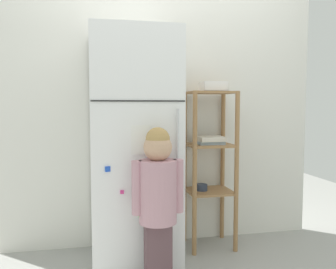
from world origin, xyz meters
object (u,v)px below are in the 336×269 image
child_standing (158,191)px  fruit_bin (215,87)px  refrigerator (134,148)px  pantry_shelf_unit (209,155)px

child_standing → fruit_bin: 1.06m
refrigerator → fruit_bin: size_ratio=8.48×
child_standing → pantry_shelf_unit: pantry_shelf_unit is taller
child_standing → pantry_shelf_unit: size_ratio=0.81×
child_standing → refrigerator: bearing=103.0°
refrigerator → child_standing: refrigerator is taller
pantry_shelf_unit → refrigerator: bearing=-167.5°
pantry_shelf_unit → child_standing: bearing=-133.0°
refrigerator → child_standing: 0.50m
refrigerator → child_standing: bearing=-77.0°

